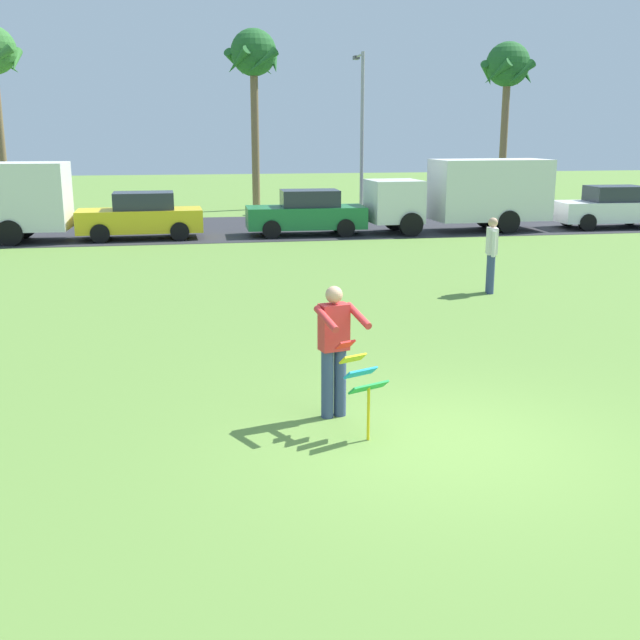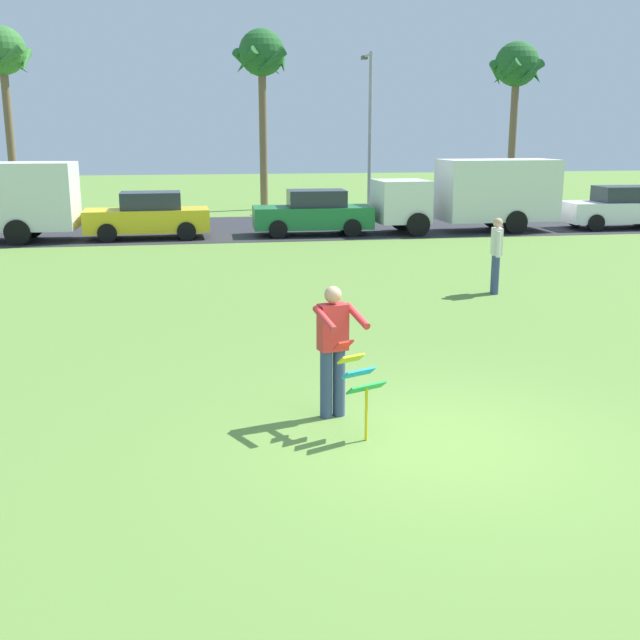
% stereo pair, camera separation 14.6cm
% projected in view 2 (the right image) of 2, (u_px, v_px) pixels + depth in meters
% --- Properties ---
extents(ground_plane, '(120.00, 120.00, 0.00)m').
position_uv_depth(ground_plane, '(439.00, 441.00, 9.18)').
color(ground_plane, olive).
extents(road_strip, '(120.00, 8.00, 0.01)m').
position_uv_depth(road_strip, '(267.00, 228.00, 29.57)').
color(road_strip, '#2D2D33').
rests_on(road_strip, ground).
extents(person_kite_flyer, '(0.66, 0.74, 1.73)m').
position_uv_depth(person_kite_flyer, '(333.00, 346.00, 9.75)').
color(person_kite_flyer, '#384772').
rests_on(person_kite_flyer, ground).
extents(kite_held, '(0.59, 0.72, 1.14)m').
position_uv_depth(kite_held, '(359.00, 376.00, 9.17)').
color(kite_held, red).
rests_on(kite_held, ground).
extents(parked_car_yellow, '(4.24, 1.92, 1.60)m').
position_uv_depth(parked_car_yellow, '(148.00, 216.00, 26.40)').
color(parked_car_yellow, yellow).
rests_on(parked_car_yellow, ground).
extents(parked_car_green, '(4.24, 1.91, 1.60)m').
position_uv_depth(parked_car_green, '(313.00, 213.00, 27.31)').
color(parked_car_green, '#1E7238').
rests_on(parked_car_green, ground).
extents(parked_truck_white_box, '(6.77, 2.30, 2.62)m').
position_uv_depth(parked_truck_white_box, '(476.00, 193.00, 28.12)').
color(parked_truck_white_box, silver).
rests_on(parked_truck_white_box, ground).
extents(parked_car_white, '(4.26, 1.95, 1.60)m').
position_uv_depth(parked_car_white, '(620.00, 208.00, 29.18)').
color(parked_car_white, white).
rests_on(parked_car_white, ground).
extents(palm_tree_left_near, '(2.58, 2.71, 8.16)m').
position_uv_depth(palm_tree_left_near, '(3.00, 58.00, 33.99)').
color(palm_tree_left_near, brown).
rests_on(palm_tree_left_near, ground).
extents(palm_tree_right_near, '(2.58, 2.71, 8.16)m').
position_uv_depth(palm_tree_right_near, '(262.00, 60.00, 34.96)').
color(palm_tree_right_near, brown).
rests_on(palm_tree_right_near, ground).
extents(palm_tree_centre_far, '(2.58, 2.71, 7.80)m').
position_uv_depth(palm_tree_centre_far, '(516.00, 71.00, 36.72)').
color(palm_tree_centre_far, brown).
rests_on(palm_tree_centre_far, ground).
extents(streetlight_pole, '(0.24, 1.65, 7.00)m').
position_uv_depth(streetlight_pole, '(369.00, 123.00, 34.20)').
color(streetlight_pole, '#9E9EA3').
rests_on(streetlight_pole, ground).
extents(person_walker_near, '(0.30, 0.56, 1.73)m').
position_uv_depth(person_walker_near, '(496.00, 253.00, 17.35)').
color(person_walker_near, '#384772').
rests_on(person_walker_near, ground).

